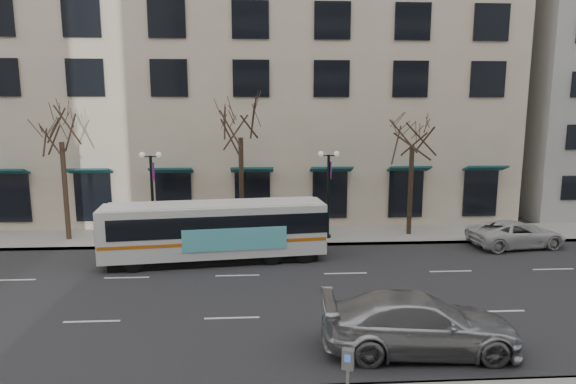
{
  "coord_description": "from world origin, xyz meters",
  "views": [
    {
      "loc": [
        1.06,
        -18.89,
        7.43
      ],
      "look_at": [
        2.28,
        1.5,
        4.0
      ],
      "focal_mm": 30.0,
      "sensor_mm": 36.0,
      "label": 1
    }
  ],
  "objects": [
    {
      "name": "ground",
      "position": [
        0.0,
        0.0,
        0.0
      ],
      "size": [
        160.0,
        160.0,
        0.0
      ],
      "primitive_type": "plane",
      "color": "black",
      "rests_on": "ground"
    },
    {
      "name": "sidewalk_far",
      "position": [
        5.0,
        9.0,
        0.07
      ],
      "size": [
        80.0,
        4.0,
        0.15
      ],
      "primitive_type": "cube",
      "color": "gray",
      "rests_on": "ground"
    },
    {
      "name": "building_hotel",
      "position": [
        -2.0,
        21.0,
        12.0
      ],
      "size": [
        40.0,
        20.0,
        24.0
      ],
      "primitive_type": "cube",
      "color": "#BDAB90",
      "rests_on": "ground"
    },
    {
      "name": "tree_far_left",
      "position": [
        -10.0,
        8.8,
        6.7
      ],
      "size": [
        3.6,
        3.6,
        8.34
      ],
      "color": "black",
      "rests_on": "ground"
    },
    {
      "name": "tree_far_mid",
      "position": [
        0.0,
        8.8,
        6.91
      ],
      "size": [
        3.6,
        3.6,
        8.55
      ],
      "color": "black",
      "rests_on": "ground"
    },
    {
      "name": "tree_far_right",
      "position": [
        10.0,
        8.8,
        6.42
      ],
      "size": [
        3.6,
        3.6,
        8.06
      ],
      "color": "black",
      "rests_on": "ground"
    },
    {
      "name": "lamp_post_left",
      "position": [
        -4.99,
        8.2,
        2.94
      ],
      "size": [
        1.22,
        0.45,
        5.21
      ],
      "color": "black",
      "rests_on": "ground"
    },
    {
      "name": "lamp_post_right",
      "position": [
        5.01,
        8.2,
        2.94
      ],
      "size": [
        1.22,
        0.45,
        5.21
      ],
      "color": "black",
      "rests_on": "ground"
    },
    {
      "name": "city_bus",
      "position": [
        -1.11,
        4.55,
        1.62
      ],
      "size": [
        11.15,
        3.64,
        2.97
      ],
      "rotation": [
        0.0,
        0.0,
        0.12
      ],
      "color": "silver",
      "rests_on": "ground"
    },
    {
      "name": "silver_car",
      "position": [
        6.02,
        -5.01,
        0.89
      ],
      "size": [
        6.27,
        2.84,
        1.78
      ],
      "primitive_type": "imported",
      "rotation": [
        0.0,
        0.0,
        1.51
      ],
      "color": "#ACAEB4",
      "rests_on": "ground"
    },
    {
      "name": "white_pickup",
      "position": [
        15.24,
        6.2,
        0.73
      ],
      "size": [
        5.51,
        3.09,
        1.45
      ],
      "primitive_type": "imported",
      "rotation": [
        0.0,
        0.0,
        1.7
      ],
      "color": "#B9B9B9",
      "rests_on": "ground"
    },
    {
      "name": "pay_station",
      "position": [
        3.24,
        -7.76,
        1.15
      ],
      "size": [
        0.34,
        0.28,
        1.39
      ],
      "rotation": [
        0.0,
        0.0,
        -0.34
      ],
      "color": "slate",
      "rests_on": "sidewalk_near"
    }
  ]
}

